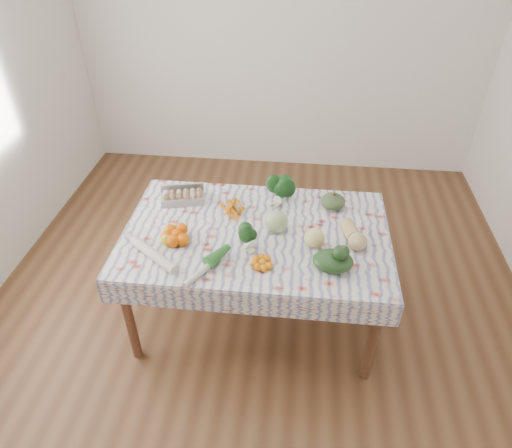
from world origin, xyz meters
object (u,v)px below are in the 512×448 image
object	(u,v)px
cabbage	(277,221)
grapefruit	(314,238)
kabocha_squash	(333,201)
butternut_squash	(354,234)
egg_carton	(183,198)
dining_table	(256,242)

from	to	relation	value
cabbage	grapefruit	world-z (taller)	cabbage
kabocha_squash	cabbage	distance (m)	0.46
butternut_squash	grapefruit	size ratio (longest dim) A/B	2.00
egg_carton	grapefruit	world-z (taller)	grapefruit
kabocha_squash	butternut_squash	distance (m)	0.36
egg_carton	kabocha_squash	distance (m)	1.01
dining_table	grapefruit	xyz separation A→B (m)	(0.36, -0.10, 0.14)
dining_table	egg_carton	world-z (taller)	egg_carton
kabocha_squash	dining_table	bearing A→B (deg)	-147.05
egg_carton	cabbage	size ratio (longest dim) A/B	2.05
dining_table	kabocha_squash	xyz separation A→B (m)	(0.48, 0.31, 0.14)
cabbage	butternut_squash	xyz separation A→B (m)	(0.47, -0.06, -0.01)
egg_carton	butternut_squash	xyz separation A→B (m)	(1.12, -0.30, 0.02)
dining_table	kabocha_squash	size ratio (longest dim) A/B	10.12
grapefruit	dining_table	bearing A→B (deg)	163.87
kabocha_squash	cabbage	size ratio (longest dim) A/B	1.11
butternut_squash	egg_carton	bearing A→B (deg)	148.19
egg_carton	cabbage	bearing A→B (deg)	-33.65
kabocha_squash	grapefruit	bearing A→B (deg)	-106.15
egg_carton	kabocha_squash	xyz separation A→B (m)	(1.01, 0.05, 0.01)
kabocha_squash	cabbage	xyz separation A→B (m)	(-0.36, -0.29, 0.02)
egg_carton	kabocha_squash	world-z (taller)	kabocha_squash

